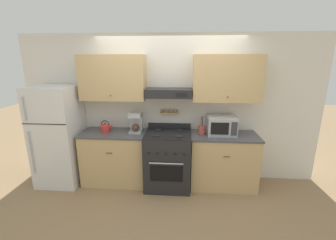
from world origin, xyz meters
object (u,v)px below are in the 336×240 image
at_px(coffee_maker, 136,122).
at_px(microwave, 221,125).
at_px(refrigerator, 59,136).
at_px(utensil_crock, 202,129).
at_px(stove_range, 168,159).
at_px(tea_kettle, 106,127).

distance_m(coffee_maker, microwave, 1.44).
relative_size(refrigerator, utensil_crock, 5.73).
bearing_deg(microwave, utensil_crock, -176.80).
xyz_separation_m(stove_range, refrigerator, (-1.89, 0.00, 0.38)).
bearing_deg(stove_range, tea_kettle, 175.28).
bearing_deg(refrigerator, tea_kettle, 6.27).
bearing_deg(coffee_maker, stove_range, -11.86).
distance_m(refrigerator, microwave, 2.78).
bearing_deg(microwave, refrigerator, -177.80).
bearing_deg(stove_range, utensil_crock, 9.08).
distance_m(stove_range, utensil_crock, 0.77).
xyz_separation_m(refrigerator, coffee_maker, (1.33, 0.12, 0.23)).
xyz_separation_m(stove_range, coffee_maker, (-0.56, 0.12, 0.61)).
bearing_deg(utensil_crock, stove_range, -170.92).
bearing_deg(microwave, stove_range, -173.04).
relative_size(coffee_maker, utensil_crock, 1.13).
distance_m(tea_kettle, coffee_maker, 0.54).
height_order(stove_range, tea_kettle, tea_kettle).
relative_size(microwave, utensil_crock, 1.56).
bearing_deg(coffee_maker, utensil_crock, -1.41).
bearing_deg(tea_kettle, coffee_maker, 2.99).
distance_m(tea_kettle, utensil_crock, 1.65).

